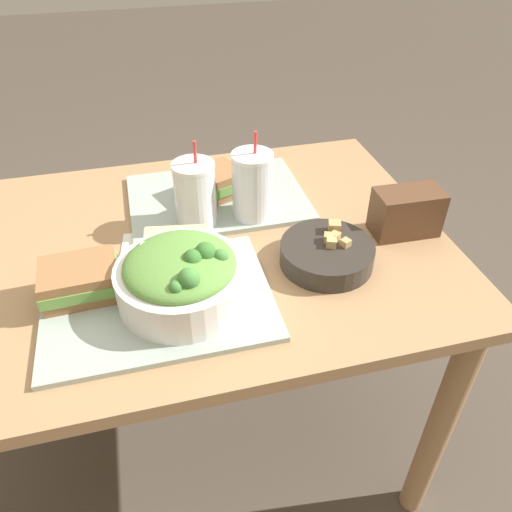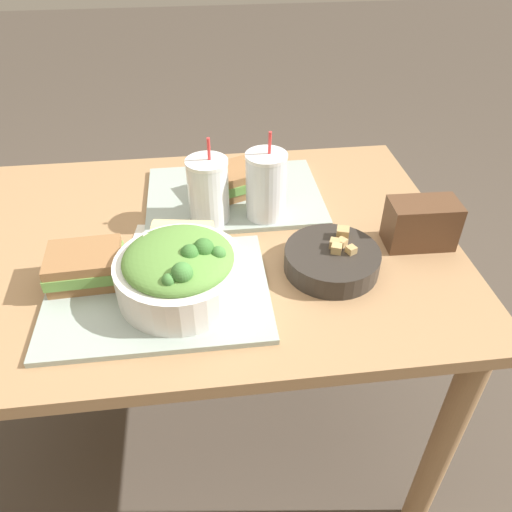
{
  "view_description": "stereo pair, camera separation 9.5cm",
  "coord_description": "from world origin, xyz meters",
  "px_view_note": "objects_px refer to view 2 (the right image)",
  "views": [
    {
      "loc": [
        -0.06,
        -0.9,
        1.42
      ],
      "look_at": [
        0.12,
        -0.17,
        0.83
      ],
      "focal_mm": 35.0,
      "sensor_mm": 36.0,
      "label": 1
    },
    {
      "loc": [
        0.03,
        -0.91,
        1.42
      ],
      "look_at": [
        0.12,
        -0.17,
        0.83
      ],
      "focal_mm": 35.0,
      "sensor_mm": 36.0,
      "label": 2
    }
  ],
  "objects_px": {
    "sandwich_near": "(85,266)",
    "drink_cup_dark": "(208,192)",
    "salad_bowl": "(180,270)",
    "chip_bag": "(421,223)",
    "baguette_near": "(184,238)",
    "napkin_folded": "(170,242)",
    "soup_bowl": "(332,259)",
    "drink_cup_red": "(266,187)",
    "sandwich_far": "(232,181)"
  },
  "relations": [
    {
      "from": "sandwich_near",
      "to": "drink_cup_dark",
      "type": "height_order",
      "value": "drink_cup_dark"
    },
    {
      "from": "baguette_near",
      "to": "napkin_folded",
      "type": "xyz_separation_m",
      "value": [
        -0.04,
        0.06,
        -0.05
      ]
    },
    {
      "from": "sandwich_near",
      "to": "chip_bag",
      "type": "relative_size",
      "value": 1.01
    },
    {
      "from": "soup_bowl",
      "to": "drink_cup_red",
      "type": "distance_m",
      "value": 0.24
    },
    {
      "from": "salad_bowl",
      "to": "chip_bag",
      "type": "distance_m",
      "value": 0.53
    },
    {
      "from": "salad_bowl",
      "to": "baguette_near",
      "type": "bearing_deg",
      "value": 86.47
    },
    {
      "from": "baguette_near",
      "to": "drink_cup_dark",
      "type": "distance_m",
      "value": 0.14
    },
    {
      "from": "drink_cup_red",
      "to": "sandwich_near",
      "type": "bearing_deg",
      "value": -154.31
    },
    {
      "from": "chip_bag",
      "to": "napkin_folded",
      "type": "distance_m",
      "value": 0.55
    },
    {
      "from": "baguette_near",
      "to": "drink_cup_dark",
      "type": "height_order",
      "value": "drink_cup_dark"
    },
    {
      "from": "soup_bowl",
      "to": "sandwich_near",
      "type": "bearing_deg",
      "value": 178.09
    },
    {
      "from": "sandwich_near",
      "to": "sandwich_far",
      "type": "xyz_separation_m",
      "value": [
        0.31,
        0.3,
        -0.0
      ]
    },
    {
      "from": "soup_bowl",
      "to": "drink_cup_red",
      "type": "bearing_deg",
      "value": 118.7
    },
    {
      "from": "soup_bowl",
      "to": "drink_cup_dark",
      "type": "relative_size",
      "value": 0.96
    },
    {
      "from": "sandwich_near",
      "to": "sandwich_far",
      "type": "bearing_deg",
      "value": 40.77
    },
    {
      "from": "drink_cup_red",
      "to": "chip_bag",
      "type": "height_order",
      "value": "drink_cup_red"
    },
    {
      "from": "salad_bowl",
      "to": "drink_cup_dark",
      "type": "xyz_separation_m",
      "value": [
        0.07,
        0.25,
        0.02
      ]
    },
    {
      "from": "salad_bowl",
      "to": "drink_cup_red",
      "type": "bearing_deg",
      "value": 51.66
    },
    {
      "from": "sandwich_near",
      "to": "napkin_folded",
      "type": "relative_size",
      "value": 0.82
    },
    {
      "from": "salad_bowl",
      "to": "napkin_folded",
      "type": "relative_size",
      "value": 1.32
    },
    {
      "from": "soup_bowl",
      "to": "napkin_folded",
      "type": "bearing_deg",
      "value": 158.22
    },
    {
      "from": "chip_bag",
      "to": "drink_cup_dark",
      "type": "bearing_deg",
      "value": 164.94
    },
    {
      "from": "soup_bowl",
      "to": "chip_bag",
      "type": "height_order",
      "value": "chip_bag"
    },
    {
      "from": "sandwich_far",
      "to": "napkin_folded",
      "type": "relative_size",
      "value": 0.89
    },
    {
      "from": "soup_bowl",
      "to": "napkin_folded",
      "type": "relative_size",
      "value": 1.06
    },
    {
      "from": "salad_bowl",
      "to": "chip_bag",
      "type": "relative_size",
      "value": 1.62
    },
    {
      "from": "sandwich_near",
      "to": "napkin_folded",
      "type": "height_order",
      "value": "sandwich_near"
    },
    {
      "from": "salad_bowl",
      "to": "soup_bowl",
      "type": "bearing_deg",
      "value": 8.84
    },
    {
      "from": "soup_bowl",
      "to": "drink_cup_red",
      "type": "height_order",
      "value": "drink_cup_red"
    },
    {
      "from": "sandwich_far",
      "to": "chip_bag",
      "type": "distance_m",
      "value": 0.46
    },
    {
      "from": "napkin_folded",
      "to": "drink_cup_dark",
      "type": "bearing_deg",
      "value": 35.9
    },
    {
      "from": "drink_cup_dark",
      "to": "napkin_folded",
      "type": "bearing_deg",
      "value": -144.1
    },
    {
      "from": "sandwich_far",
      "to": "chip_bag",
      "type": "bearing_deg",
      "value": -54.06
    },
    {
      "from": "soup_bowl",
      "to": "sandwich_near",
      "type": "xyz_separation_m",
      "value": [
        -0.49,
        0.02,
        0.02
      ]
    },
    {
      "from": "sandwich_near",
      "to": "salad_bowl",
      "type": "bearing_deg",
      "value": -21.61
    },
    {
      "from": "drink_cup_red",
      "to": "soup_bowl",
      "type": "bearing_deg",
      "value": -61.3
    },
    {
      "from": "baguette_near",
      "to": "drink_cup_red",
      "type": "bearing_deg",
      "value": -47.07
    },
    {
      "from": "soup_bowl",
      "to": "napkin_folded",
      "type": "distance_m",
      "value": 0.36
    },
    {
      "from": "baguette_near",
      "to": "napkin_folded",
      "type": "relative_size",
      "value": 0.73
    },
    {
      "from": "soup_bowl",
      "to": "chip_bag",
      "type": "bearing_deg",
      "value": 16.95
    },
    {
      "from": "sandwich_near",
      "to": "chip_bag",
      "type": "height_order",
      "value": "chip_bag"
    },
    {
      "from": "chip_bag",
      "to": "salad_bowl",
      "type": "bearing_deg",
      "value": -165.98
    },
    {
      "from": "napkin_folded",
      "to": "chip_bag",
      "type": "bearing_deg",
      "value": -7.26
    },
    {
      "from": "salad_bowl",
      "to": "napkin_folded",
      "type": "distance_m",
      "value": 0.19
    },
    {
      "from": "baguette_near",
      "to": "soup_bowl",
      "type": "bearing_deg",
      "value": -94.8
    },
    {
      "from": "sandwich_near",
      "to": "drink_cup_red",
      "type": "bearing_deg",
      "value": 23.03
    },
    {
      "from": "drink_cup_dark",
      "to": "napkin_folded",
      "type": "distance_m",
      "value": 0.14
    },
    {
      "from": "baguette_near",
      "to": "drink_cup_dark",
      "type": "bearing_deg",
      "value": -15.53
    },
    {
      "from": "sandwich_near",
      "to": "baguette_near",
      "type": "bearing_deg",
      "value": 14.4
    },
    {
      "from": "soup_bowl",
      "to": "sandwich_near",
      "type": "height_order",
      "value": "sandwich_near"
    }
  ]
}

